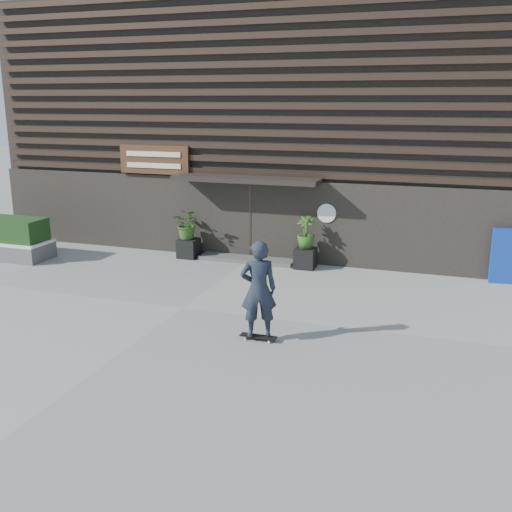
% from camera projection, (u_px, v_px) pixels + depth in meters
% --- Properties ---
extents(ground, '(80.00, 80.00, 0.00)m').
position_uv_depth(ground, '(183.00, 308.00, 14.46)').
color(ground, gray).
rests_on(ground, ground).
extents(entrance_step, '(3.00, 0.80, 0.12)m').
position_uv_depth(entrance_step, '(247.00, 259.00, 18.65)').
color(entrance_step, '#4B4B48').
rests_on(entrance_step, ground).
extents(planter_pot_left, '(0.60, 0.60, 0.60)m').
position_uv_depth(planter_pot_left, '(189.00, 248.00, 19.00)').
color(planter_pot_left, black).
rests_on(planter_pot_left, ground).
extents(bamboo_left, '(0.86, 0.75, 0.96)m').
position_uv_depth(bamboo_left, '(188.00, 224.00, 18.81)').
color(bamboo_left, '#2D591E').
rests_on(bamboo_left, planter_pot_left).
extents(planter_pot_right, '(0.60, 0.60, 0.60)m').
position_uv_depth(planter_pot_right, '(305.00, 258.00, 17.81)').
color(planter_pot_right, black).
rests_on(planter_pot_right, ground).
extents(bamboo_right, '(0.54, 0.54, 0.96)m').
position_uv_depth(bamboo_right, '(306.00, 232.00, 17.61)').
color(bamboo_right, '#2D591E').
rests_on(bamboo_right, planter_pot_right).
extents(building, '(18.00, 11.00, 8.00)m').
position_uv_depth(building, '(295.00, 123.00, 22.56)').
color(building, black).
rests_on(building, ground).
extents(skateboarder, '(0.88, 0.75, 2.13)m').
position_uv_depth(skateboarder, '(258.00, 289.00, 12.24)').
color(skateboarder, black).
rests_on(skateboarder, ground).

